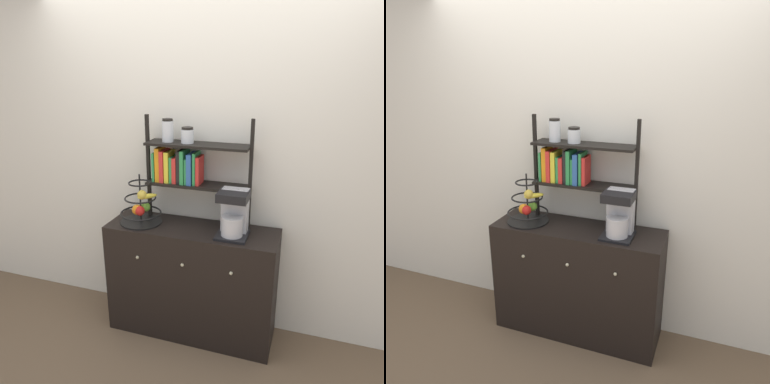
% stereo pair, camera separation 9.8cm
% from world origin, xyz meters
% --- Properties ---
extents(ground_plane, '(12.00, 12.00, 0.00)m').
position_xyz_m(ground_plane, '(0.00, 0.00, 0.00)').
color(ground_plane, brown).
extents(wall_back, '(7.00, 0.05, 2.60)m').
position_xyz_m(wall_back, '(0.00, 0.44, 1.30)').
color(wall_back, silver).
rests_on(wall_back, ground_plane).
extents(sideboard, '(1.26, 0.42, 0.88)m').
position_xyz_m(sideboard, '(0.00, 0.20, 0.44)').
color(sideboard, black).
rests_on(sideboard, ground_plane).
extents(coffee_maker, '(0.21, 0.23, 0.33)m').
position_xyz_m(coffee_maker, '(0.31, 0.18, 1.04)').
color(coffee_maker, black).
rests_on(coffee_maker, sideboard).
extents(fruit_stand, '(0.31, 0.31, 0.38)m').
position_xyz_m(fruit_stand, '(-0.39, 0.18, 1.00)').
color(fruit_stand, black).
rests_on(fruit_stand, sideboard).
extents(shelf_hutch, '(0.79, 0.20, 0.79)m').
position_xyz_m(shelf_hutch, '(-0.09, 0.30, 1.33)').
color(shelf_hutch, black).
rests_on(shelf_hutch, sideboard).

